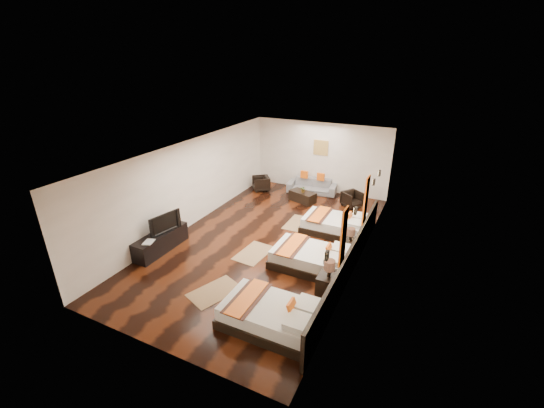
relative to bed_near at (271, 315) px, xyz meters
The scene contains 30 objects.
floor 3.66m from the bed_near, 117.71° to the left, with size 5.50×9.50×0.01m, color black.
ceiling 4.44m from the bed_near, 117.71° to the left, with size 5.50×9.50×0.01m, color white.
back_wall 8.23m from the bed_near, 102.00° to the left, with size 5.50×0.01×2.80m, color silver.
left_wall 5.61m from the bed_near, 144.02° to the left, with size 0.01×9.50×2.80m, color silver.
right_wall 3.58m from the bed_near, 71.91° to the left, with size 0.01×9.50×2.80m, color silver.
headboard_panel 2.64m from the bed_near, 67.33° to the left, with size 0.08×6.60×0.90m, color black.
bed_near is the anchor object (origin of this frame).
bed_mid 2.44m from the bed_near, 90.00° to the left, with size 2.05×1.29×0.78m.
bed_far 4.63m from the bed_near, 90.01° to the left, with size 2.00×1.26×0.76m.
nightstand_a 1.65m from the bed_near, 62.98° to the left, with size 0.48×0.48×0.95m.
nightstand_b 3.54m from the bed_near, 77.79° to the left, with size 0.42×0.42×0.84m.
jute_mat_near 1.78m from the bed_near, 166.55° to the left, with size 0.75×1.20×0.01m, color olive.
jute_mat_mid 2.93m from the bed_near, 126.00° to the left, with size 0.75×1.20×0.01m, color olive.
jute_mat_far 4.86m from the bed_near, 105.20° to the left, with size 0.75×1.20×0.01m, color olive.
tv_console 4.41m from the bed_near, 162.02° to the left, with size 0.50×1.80×0.55m, color black.
tv 4.45m from the bed_near, 160.14° to the left, with size 1.01×0.13×0.58m, color black.
book 4.28m from the bed_near, 169.64° to the left, with size 0.25×0.33×0.03m, color black.
figurine 4.70m from the bed_near, 153.83° to the left, with size 0.31×0.31×0.33m, color brown.
sofa 7.80m from the bed_near, 103.78° to the left, with size 1.97×0.77×0.57m, color slate.
armchair_left 7.88m from the bed_near, 119.14° to the left, with size 0.64×0.66×0.60m, color black.
armchair_right 6.88m from the bed_near, 90.29° to the left, with size 0.62×0.64×0.58m, color black.
coffee_table 6.78m from the bed_near, 105.89° to the left, with size 1.00×0.50×0.40m, color black.
table_plant 6.71m from the bed_near, 105.65° to the left, with size 0.22×0.19×0.25m, color #266220.
orange_panel_a 2.21m from the bed_near, 52.09° to the left, with size 0.04×0.40×1.30m, color #D86014.
orange_panel_b 3.95m from the bed_near, 73.66° to the left, with size 0.04×0.40×1.30m, color #D86014.
sconce_near 1.89m from the bed_near, 12.73° to the left, with size 0.07×0.12×0.18m.
sconce_mid 3.07m from the bed_near, 67.44° to the left, with size 0.07×0.12×0.18m.
sconce_far 4.99m from the bed_near, 77.70° to the left, with size 0.07×0.12×0.18m.
sconce_lounge 5.84m from the bed_near, 79.66° to the left, with size 0.07×0.12×0.18m.
gold_artwork 8.28m from the bed_near, 102.03° to the left, with size 0.60×0.04×0.60m, color #AD873F.
Camera 1 is at (4.20, -8.34, 5.23)m, focal length 23.02 mm.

